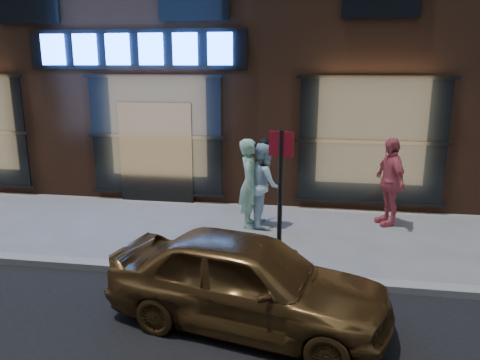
% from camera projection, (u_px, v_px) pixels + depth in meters
% --- Properties ---
extents(ground, '(90.00, 90.00, 0.00)m').
position_uv_depth(ground, '(81.00, 267.00, 7.76)').
color(ground, slate).
rests_on(ground, ground).
extents(curb, '(60.00, 0.25, 0.12)m').
position_uv_depth(curb, '(80.00, 264.00, 7.74)').
color(curb, gray).
rests_on(curb, ground).
extents(storefront_building, '(30.20, 8.28, 10.30)m').
position_uv_depth(storefront_building, '(195.00, 0.00, 14.15)').
color(storefront_building, '#54301E').
rests_on(storefront_building, ground).
extents(man_bowtie, '(0.45, 0.67, 1.83)m').
position_uv_depth(man_bowtie, '(250.00, 183.00, 9.53)').
color(man_bowtie, '#A8DDB2').
rests_on(man_bowtie, ground).
extents(man_cap, '(0.84, 0.98, 1.75)m').
position_uv_depth(man_cap, '(265.00, 184.00, 9.62)').
color(man_cap, white).
rests_on(man_cap, ground).
extents(passerby, '(0.77, 1.16, 1.84)m').
position_uv_depth(passerby, '(390.00, 182.00, 9.65)').
color(passerby, '#DB5A67').
rests_on(passerby, ground).
extents(gold_sedan, '(3.83, 2.20, 1.23)m').
position_uv_depth(gold_sedan, '(247.00, 281.00, 5.92)').
color(gold_sedan, brown).
rests_on(gold_sedan, ground).
extents(sign_post, '(0.37, 0.12, 2.34)m').
position_uv_depth(sign_post, '(280.00, 191.00, 7.05)').
color(sign_post, '#262628').
rests_on(sign_post, ground).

